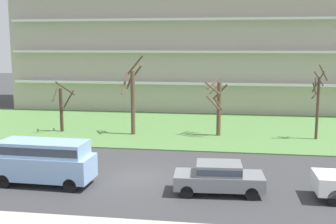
{
  "coord_description": "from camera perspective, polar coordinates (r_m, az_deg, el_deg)",
  "views": [
    {
      "loc": [
        4.98,
        -22.05,
        7.33
      ],
      "look_at": [
        0.8,
        6.0,
        2.75
      ],
      "focal_mm": 44.65,
      "sensor_mm": 36.0,
      "label": 1
    }
  ],
  "objects": [
    {
      "name": "apartment_building",
      "position": [
        50.64,
        2.87,
        10.22
      ],
      "size": [
        38.79,
        13.62,
        16.53
      ],
      "color": "#B2A899",
      "rests_on": "ground"
    },
    {
      "name": "tree_far_left",
      "position": [
        36.16,
        -14.28,
        0.71
      ],
      "size": [
        1.83,
        2.37,
        4.41
      ],
      "color": "#423023",
      "rests_on": "ground"
    },
    {
      "name": "sedan_gray_center_right",
      "position": [
        21.06,
        6.95,
        -8.75
      ],
      "size": [
        4.5,
        2.05,
        1.57
      ],
      "rotation": [
        0.0,
        0.0,
        0.06
      ],
      "color": "slate",
      "rests_on": "ground"
    },
    {
      "name": "tree_right",
      "position": [
        34.03,
        19.75,
        1.22
      ],
      "size": [
        1.12,
        1.13,
        5.89
      ],
      "color": "#4C3828",
      "rests_on": "ground"
    },
    {
      "name": "van_blue_center_left",
      "position": [
        23.0,
        -16.6,
        -6.17
      ],
      "size": [
        5.26,
        2.17,
        2.36
      ],
      "rotation": [
        0.0,
        0.0,
        -0.03
      ],
      "color": "#8CB2E0",
      "rests_on": "ground"
    },
    {
      "name": "tree_center",
      "position": [
        33.63,
        6.81,
        1.02
      ],
      "size": [
        1.85,
        2.23,
        4.68
      ],
      "color": "brown",
      "rests_on": "ground"
    },
    {
      "name": "ground",
      "position": [
        23.76,
        -4.1,
        -8.82
      ],
      "size": [
        160.0,
        160.0,
        0.0
      ],
      "primitive_type": "plane",
      "color": "#38383A"
    },
    {
      "name": "tree_left",
      "position": [
        33.96,
        -4.87,
        2.01
      ],
      "size": [
        1.63,
        1.48,
        6.49
      ],
      "color": "brown",
      "rests_on": "ground"
    },
    {
      "name": "grass_lawn_strip",
      "position": [
        37.11,
        0.6,
        -2.15
      ],
      "size": [
        80.0,
        16.0,
        0.08
      ],
      "primitive_type": "cube",
      "color": "#547F42",
      "rests_on": "ground"
    }
  ]
}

